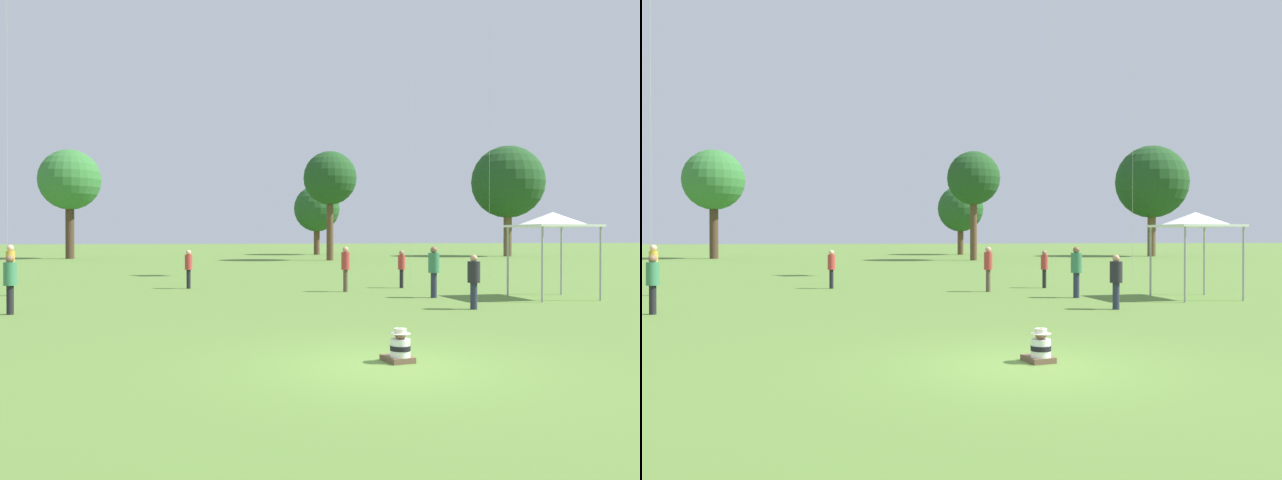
% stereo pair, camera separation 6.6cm
% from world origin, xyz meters
% --- Properties ---
extents(ground_plane, '(300.00, 300.00, 0.00)m').
position_xyz_m(ground_plane, '(0.00, 0.00, 0.00)').
color(ground_plane, '#567A33').
extents(seated_toddler, '(0.53, 0.61, 0.60)m').
position_xyz_m(seated_toddler, '(0.31, 0.28, 0.24)').
color(seated_toddler, brown).
rests_on(seated_toddler, ground).
extents(person_standing_0, '(0.32, 0.32, 1.86)m').
position_xyz_m(person_standing_0, '(-10.11, 14.15, 1.14)').
color(person_standing_0, brown).
rests_on(person_standing_0, ground).
extents(person_standing_1, '(0.37, 0.37, 1.59)m').
position_xyz_m(person_standing_1, '(-3.84, 16.08, 0.96)').
color(person_standing_1, black).
rests_on(person_standing_1, ground).
extents(person_standing_2, '(0.55, 0.55, 1.80)m').
position_xyz_m(person_standing_2, '(4.80, 10.79, 1.07)').
color(person_standing_2, '#282D42').
rests_on(person_standing_2, ground).
extents(person_standing_3, '(0.48, 0.48, 1.65)m').
position_xyz_m(person_standing_3, '(-8.39, 8.37, 0.98)').
color(person_standing_3, black).
rests_on(person_standing_3, ground).
extents(person_standing_4, '(0.41, 0.41, 1.75)m').
position_xyz_m(person_standing_4, '(2.23, 13.58, 1.06)').
color(person_standing_4, brown).
rests_on(person_standing_4, ground).
extents(person_standing_5, '(0.42, 0.42, 1.62)m').
position_xyz_m(person_standing_5, '(4.77, 7.33, 0.96)').
color(person_standing_5, '#282D42').
rests_on(person_standing_5, ground).
extents(person_standing_7, '(0.34, 0.34, 1.57)m').
position_xyz_m(person_standing_7, '(4.90, 14.89, 0.95)').
color(person_standing_7, black).
rests_on(person_standing_7, ground).
extents(canopy_tent, '(2.55, 2.55, 3.00)m').
position_xyz_m(canopy_tent, '(8.80, 9.89, 2.71)').
color(canopy_tent, white).
rests_on(canopy_tent, ground).
extents(distant_tree_0, '(7.52, 7.52, 11.53)m').
position_xyz_m(distant_tree_0, '(27.55, 50.63, 7.72)').
color(distant_tree_0, brown).
rests_on(distant_tree_0, ground).
extents(distant_tree_1, '(5.20, 5.20, 7.81)m').
position_xyz_m(distant_tree_1, '(8.79, 59.37, 5.17)').
color(distant_tree_1, brown).
rests_on(distant_tree_1, ground).
extents(distant_tree_2, '(5.62, 5.62, 10.20)m').
position_xyz_m(distant_tree_2, '(-15.96, 51.16, 7.30)').
color(distant_tree_2, '#473323').
rests_on(distant_tree_2, ground).
extents(distant_tree_3, '(4.68, 4.68, 9.55)m').
position_xyz_m(distant_tree_3, '(7.29, 43.47, 7.12)').
color(distant_tree_3, brown).
rests_on(distant_tree_3, ground).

